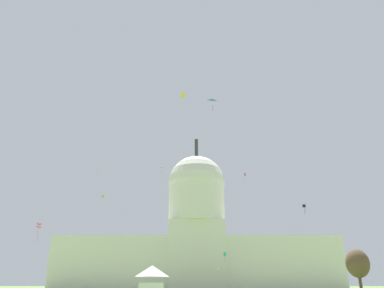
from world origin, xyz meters
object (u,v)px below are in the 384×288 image
(event_tent, at_px, (151,281))
(kite_magenta_high, at_px, (161,169))
(kite_red_high, at_px, (244,175))
(kite_black_mid, at_px, (303,206))
(kite_white_low, at_px, (218,269))
(capitol_building, at_px, (196,239))
(kite_lime_high, at_px, (102,196))
(kite_blue_high, at_px, (212,101))
(kite_pink_low, at_px, (38,226))
(tree_east_near, at_px, (357,264))
(kite_turquoise_low, at_px, (224,255))
(kite_orange_high, at_px, (97,167))
(kite_yellow_high, at_px, (182,95))

(event_tent, distance_m, kite_magenta_high, 90.52)
(kite_red_high, relative_size, kite_magenta_high, 1.34)
(kite_black_mid, relative_size, kite_white_low, 0.87)
(capitol_building, height_order, kite_lime_high, capitol_building)
(kite_red_high, xyz_separation_m, kite_magenta_high, (-37.20, -0.02, 3.09))
(kite_blue_high, bearing_deg, kite_pink_low, 128.99)
(kite_lime_high, bearing_deg, kite_red_high, -165.91)
(tree_east_near, xyz_separation_m, kite_turquoise_low, (-30.41, 42.60, 5.13))
(capitol_building, height_order, kite_magenta_high, capitol_building)
(event_tent, height_order, tree_east_near, tree_east_near)
(kite_orange_high, bearing_deg, kite_lime_high, -144.12)
(kite_yellow_high, distance_m, kite_magenta_high, 85.14)
(kite_red_high, relative_size, kite_orange_high, 1.35)
(kite_magenta_high, bearing_deg, kite_yellow_high, 74.28)
(capitol_building, relative_size, kite_yellow_high, 48.05)
(tree_east_near, bearing_deg, kite_pink_low, -178.23)
(kite_red_high, relative_size, kite_yellow_high, 1.39)
(kite_black_mid, height_order, kite_orange_high, kite_orange_high)
(kite_blue_high, distance_m, kite_orange_high, 98.82)
(kite_blue_high, xyz_separation_m, kite_orange_high, (-44.66, 87.28, 12.33))
(kite_white_low, bearing_deg, kite_lime_high, 21.28)
(kite_black_mid, distance_m, kite_blue_high, 41.90)
(kite_red_high, bearing_deg, event_tent, 162.32)
(kite_turquoise_low, height_order, kite_red_high, kite_red_high)
(kite_white_low, bearing_deg, kite_pink_low, 75.64)
(kite_turquoise_low, distance_m, kite_black_mid, 49.88)
(tree_east_near, height_order, kite_turquoise_low, kite_turquoise_low)
(kite_yellow_high, distance_m, kite_black_mid, 43.13)
(capitol_building, distance_m, kite_yellow_high, 112.34)
(kite_lime_high, relative_size, kite_white_low, 1.07)
(kite_turquoise_low, distance_m, kite_blue_high, 80.01)
(event_tent, bearing_deg, tree_east_near, 14.34)
(kite_lime_high, xyz_separation_m, kite_blue_high, (44.34, -99.24, -2.45))
(kite_white_low, distance_m, kite_orange_high, 66.71)
(event_tent, bearing_deg, kite_lime_high, 107.58)
(kite_white_low, distance_m, kite_pink_low, 84.78)
(kite_magenta_high, bearing_deg, capitol_building, -144.74)
(event_tent, bearing_deg, kite_blue_high, -56.43)
(event_tent, xyz_separation_m, kite_magenta_high, (-5.17, 76.81, 47.62))
(kite_red_high, bearing_deg, kite_blue_high, 173.30)
(capitol_building, distance_m, kite_pink_low, 98.91)
(kite_black_mid, height_order, kite_white_low, kite_black_mid)
(tree_east_near, bearing_deg, kite_orange_high, 146.85)
(kite_blue_high, height_order, kite_pink_low, kite_blue_high)
(kite_red_high, height_order, kite_blue_high, kite_red_high)
(kite_yellow_high, bearing_deg, kite_blue_high, -153.53)
(kite_white_low, height_order, kite_magenta_high, kite_magenta_high)
(tree_east_near, xyz_separation_m, kite_black_mid, (-13.18, -3.33, 14.16))
(kite_turquoise_low, bearing_deg, kite_lime_high, -2.90)
(kite_white_low, bearing_deg, event_tent, 98.95)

